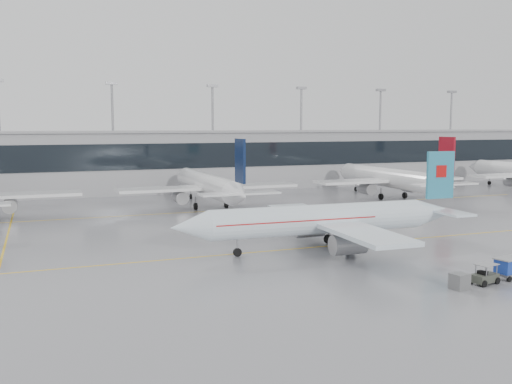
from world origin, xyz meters
name	(u,v)px	position (x,y,z in m)	size (l,w,h in m)	color
ground	(295,249)	(0.00, 0.00, 0.00)	(320.00, 320.00, 0.00)	gray
taxi_line_main	(295,249)	(0.00, 0.00, 0.01)	(120.00, 0.25, 0.01)	yellow
taxi_line_north	(216,211)	(0.00, 30.00, 0.01)	(120.00, 0.25, 0.01)	yellow
taxi_line_cross	(6,243)	(-30.00, 15.00, 0.01)	(0.25, 60.00, 0.01)	yellow
terminal	(171,161)	(0.00, 62.00, 6.00)	(180.00, 15.00, 12.00)	gray
terminal_glass	(179,156)	(0.00, 54.45, 7.50)	(180.00, 0.20, 5.00)	black
terminal_roof	(170,132)	(0.00, 62.00, 12.20)	(182.00, 16.00, 0.40)	gray
light_masts	(164,126)	(0.00, 68.00, 13.34)	(156.40, 1.00, 22.60)	gray
air_canada_jet	(330,220)	(3.47, -1.55, 3.31)	(34.30, 26.81, 10.54)	white
parked_jet_c	(209,185)	(0.00, 33.69, 3.71)	(29.64, 36.96, 11.72)	white
parked_jet_d	(390,178)	(35.00, 33.69, 3.71)	(29.64, 36.96, 11.72)	white
baggage_tug	(484,277)	(9.34, -18.52, 0.61)	(3.64, 1.91, 1.73)	#3B3E35
baggage_cart	(510,266)	(12.87, -17.81, 1.10)	(3.29, 2.24, 1.87)	gray
gse_unit	(459,281)	(6.22, -19.04, 0.67)	(1.34, 1.24, 1.34)	slate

